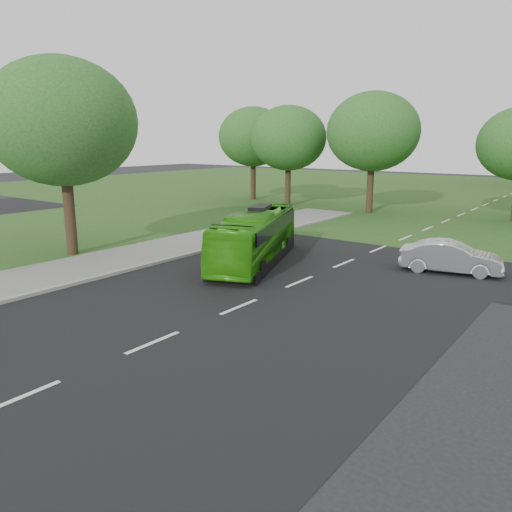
{
  "coord_description": "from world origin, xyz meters",
  "views": [
    {
      "loc": [
        10.56,
        -11.03,
        5.77
      ],
      "look_at": [
        -0.2,
        3.26,
        1.6
      ],
      "focal_mm": 35.0,
      "sensor_mm": 36.0,
      "label": 1
    }
  ],
  "objects_px": {
    "sedan": "(451,257)",
    "tree_park_f": "(253,137)",
    "tree_park_a": "(289,138)",
    "tree_side_near": "(62,122)",
    "bus": "(255,237)",
    "tree_park_b": "(373,132)"
  },
  "relations": [
    {
      "from": "tree_side_near",
      "to": "tree_park_f",
      "type": "bearing_deg",
      "value": 106.22
    },
    {
      "from": "tree_park_a",
      "to": "tree_park_f",
      "type": "xyz_separation_m",
      "value": [
        -5.49,
        2.12,
        0.14
      ]
    },
    {
      "from": "tree_park_a",
      "to": "bus",
      "type": "bearing_deg",
      "value": -60.76
    },
    {
      "from": "sedan",
      "to": "tree_park_b",
      "type": "bearing_deg",
      "value": 21.87
    },
    {
      "from": "tree_side_near",
      "to": "bus",
      "type": "relative_size",
      "value": 1.1
    },
    {
      "from": "tree_park_b",
      "to": "sedan",
      "type": "xyz_separation_m",
      "value": [
        10.82,
        -15.25,
        -5.68
      ]
    },
    {
      "from": "tree_park_f",
      "to": "sedan",
      "type": "distance_m",
      "value": 29.85
    },
    {
      "from": "tree_side_near",
      "to": "bus",
      "type": "height_order",
      "value": "tree_side_near"
    },
    {
      "from": "tree_park_f",
      "to": "bus",
      "type": "relative_size",
      "value": 1.01
    },
    {
      "from": "tree_side_near",
      "to": "bus",
      "type": "distance_m",
      "value": 11.02
    },
    {
      "from": "tree_park_b",
      "to": "sedan",
      "type": "relative_size",
      "value": 2.2
    },
    {
      "from": "tree_park_b",
      "to": "tree_side_near",
      "type": "relative_size",
      "value": 0.97
    },
    {
      "from": "sedan",
      "to": "tree_park_f",
      "type": "bearing_deg",
      "value": 41.16
    },
    {
      "from": "tree_park_f",
      "to": "sedan",
      "type": "bearing_deg",
      "value": -35.34
    },
    {
      "from": "tree_park_a",
      "to": "sedan",
      "type": "relative_size",
      "value": 2.02
    },
    {
      "from": "tree_park_f",
      "to": "tree_park_a",
      "type": "bearing_deg",
      "value": -21.14
    },
    {
      "from": "sedan",
      "to": "bus",
      "type": "bearing_deg",
      "value": 101.29
    },
    {
      "from": "tree_park_a",
      "to": "tree_park_b",
      "type": "height_order",
      "value": "tree_park_b"
    },
    {
      "from": "tree_park_b",
      "to": "tree_park_f",
      "type": "distance_m",
      "value": 13.25
    },
    {
      "from": "tree_park_a",
      "to": "tree_park_f",
      "type": "relative_size",
      "value": 0.98
    },
    {
      "from": "tree_park_b",
      "to": "bus",
      "type": "xyz_separation_m",
      "value": [
        2.76,
        -18.97,
        -5.16
      ]
    },
    {
      "from": "tree_park_a",
      "to": "sedan",
      "type": "distance_m",
      "value": 24.26
    }
  ]
}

